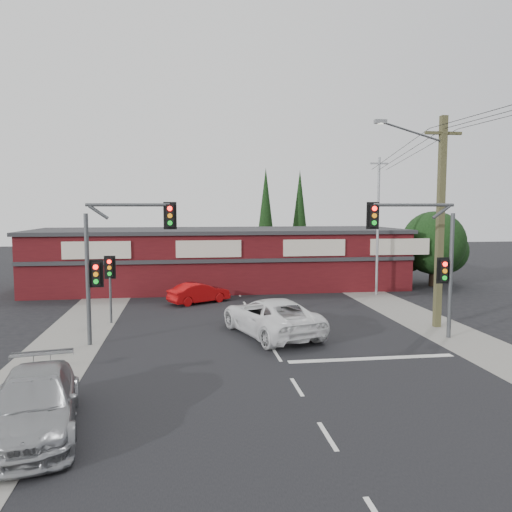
{
  "coord_description": "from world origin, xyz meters",
  "views": [
    {
      "loc": [
        -3.46,
        -19.2,
        5.71
      ],
      "look_at": [
        -0.32,
        3.0,
        3.56
      ],
      "focal_mm": 35.0,
      "sensor_mm": 36.0,
      "label": 1
    }
  ],
  "objects": [
    {
      "name": "conifer_near",
      "position": [
        3.5,
        24.0,
        5.48
      ],
      "size": [
        1.8,
        1.8,
        9.25
      ],
      "color": "#2D2116",
      "rests_on": "ground"
    },
    {
      "name": "silver_suv",
      "position": [
        -7.33,
        -6.29,
        0.75
      ],
      "size": [
        2.99,
        5.46,
        1.5
      ],
      "primitive_type": "imported",
      "rotation": [
        0.0,
        0.0,
        0.18
      ],
      "color": "#989A9D",
      "rests_on": "ground"
    },
    {
      "name": "steel_pole",
      "position": [
        9.0,
        12.0,
        4.7
      ],
      "size": [
        1.2,
        0.16,
        9.0
      ],
      "color": "gray",
      "rests_on": "ground"
    },
    {
      "name": "red_sedan",
      "position": [
        -2.7,
        10.73,
        0.62
      ],
      "size": [
        3.92,
        2.99,
        1.24
      ],
      "primitive_type": "imported",
      "rotation": [
        0.0,
        0.0,
        2.09
      ],
      "color": "#B30B0C",
      "rests_on": "ground"
    },
    {
      "name": "lane_dashes",
      "position": [
        0.0,
        -2.34,
        0.01
      ],
      "size": [
        0.12,
        32.92,
        0.01
      ],
      "color": "silver",
      "rests_on": "ground"
    },
    {
      "name": "pedestal_signal",
      "position": [
        -7.2,
        6.01,
        2.41
      ],
      "size": [
        0.55,
        0.27,
        3.38
      ],
      "color": "#47494C",
      "rests_on": "ground"
    },
    {
      "name": "stop_line",
      "position": [
        3.5,
        -1.5,
        0.01
      ],
      "size": [
        6.5,
        0.35,
        0.01
      ],
      "primitive_type": "cube",
      "color": "silver",
      "rests_on": "ground"
    },
    {
      "name": "traffic_mast_left",
      "position": [
        -6.43,
        2.0,
        3.93
      ],
      "size": [
        3.77,
        0.27,
        5.97
      ],
      "color": "#47494C",
      "rests_on": "ground"
    },
    {
      "name": "white_suv",
      "position": [
        0.3,
        2.67,
        0.83
      ],
      "size": [
        4.46,
        6.56,
        1.67
      ],
      "primitive_type": "imported",
      "rotation": [
        0.0,
        0.0,
        3.45
      ],
      "color": "white",
      "rests_on": "ground"
    },
    {
      "name": "utility_pole",
      "position": [
        8.36,
        2.99,
        5.4
      ],
      "size": [
        4.38,
        0.59,
        10.0
      ],
      "color": "brown",
      "rests_on": "ground"
    },
    {
      "name": "shop_building",
      "position": [
        -0.99,
        16.99,
        2.13
      ],
      "size": [
        27.3,
        8.4,
        4.22
      ],
      "color": "#430D11",
      "rests_on": "ground"
    },
    {
      "name": "conifer_far",
      "position": [
        7.0,
        26.0,
        5.48
      ],
      "size": [
        1.8,
        1.8,
        9.25
      ],
      "color": "#2D2116",
      "rests_on": "ground"
    },
    {
      "name": "tree_cluster",
      "position": [
        14.69,
        15.44,
        2.9
      ],
      "size": [
        5.9,
        5.1,
        5.5
      ],
      "color": "#2D2116",
      "rests_on": "ground"
    },
    {
      "name": "ground",
      "position": [
        0.0,
        0.0,
        0.0
      ],
      "size": [
        120.0,
        120.0,
        0.0
      ],
      "primitive_type": "plane",
      "color": "black",
      "rests_on": "ground"
    },
    {
      "name": "road_strip",
      "position": [
        0.0,
        5.0,
        0.01
      ],
      "size": [
        14.0,
        70.0,
        0.01
      ],
      "primitive_type": "cube",
      "color": "black",
      "rests_on": "ground"
    },
    {
      "name": "verge_right",
      "position": [
        8.5,
        5.0,
        0.01
      ],
      "size": [
        3.0,
        70.0,
        0.02
      ],
      "primitive_type": "cube",
      "color": "gray",
      "rests_on": "ground"
    },
    {
      "name": "verge_left",
      "position": [
        -8.5,
        5.0,
        0.01
      ],
      "size": [
        3.0,
        70.0,
        0.02
      ],
      "primitive_type": "cube",
      "color": "gray",
      "rests_on": "ground"
    },
    {
      "name": "traffic_mast_right",
      "position": [
        6.86,
        1.0,
        3.95
      ],
      "size": [
        3.96,
        0.27,
        5.97
      ],
      "color": "#47494C",
      "rests_on": "ground"
    }
  ]
}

